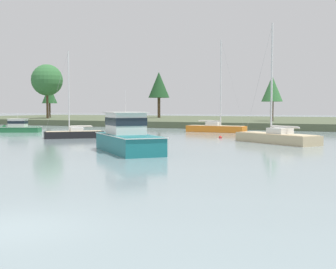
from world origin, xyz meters
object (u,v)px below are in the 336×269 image
(cruiser_teal, at_px, (125,142))
(sailboat_orange, at_px, (216,130))
(mooring_buoy_red, at_px, (220,137))
(dinghy_grey, at_px, (126,132))
(cruiser_green, at_px, (15,129))
(sailboat_sand, at_px, (276,140))
(sailboat_black, at_px, (74,136))

(cruiser_teal, bearing_deg, sailboat_orange, 96.23)
(mooring_buoy_red, bearing_deg, dinghy_grey, 161.30)
(cruiser_green, relative_size, sailboat_sand, 0.56)
(cruiser_green, distance_m, mooring_buoy_red, 28.65)
(dinghy_grey, bearing_deg, sailboat_orange, 30.18)
(cruiser_teal, height_order, sailboat_sand, sailboat_sand)
(cruiser_teal, relative_size, sailboat_sand, 0.77)
(cruiser_green, relative_size, sailboat_black, 0.66)
(dinghy_grey, bearing_deg, cruiser_green, -156.04)
(cruiser_green, bearing_deg, cruiser_teal, -30.96)
(cruiser_teal, bearing_deg, sailboat_black, 141.03)
(dinghy_grey, xyz_separation_m, mooring_buoy_red, (14.95, -5.06, -0.05))
(sailboat_orange, distance_m, cruiser_teal, 28.59)
(sailboat_black, bearing_deg, sailboat_orange, 62.29)
(sailboat_orange, distance_m, sailboat_black, 20.54)
(cruiser_green, bearing_deg, sailboat_sand, -5.62)
(sailboat_black, bearing_deg, mooring_buoy_red, 26.64)
(sailboat_sand, height_order, mooring_buoy_red, sailboat_sand)
(sailboat_sand, distance_m, mooring_buoy_red, 8.42)
(cruiser_green, bearing_deg, dinghy_grey, 23.96)
(sailboat_orange, relative_size, cruiser_teal, 1.42)
(cruiser_teal, relative_size, sailboat_black, 0.92)
(cruiser_teal, xyz_separation_m, dinghy_grey, (-13.49, 22.38, -0.57))
(sailboat_orange, xyz_separation_m, cruiser_green, (-24.07, -12.12, 0.17))
(cruiser_green, height_order, mooring_buoy_red, cruiser_green)
(sailboat_sand, bearing_deg, cruiser_green, 174.38)
(sailboat_black, height_order, sailboat_sand, sailboat_sand)
(cruiser_teal, bearing_deg, dinghy_grey, 121.08)
(sailboat_orange, bearing_deg, sailboat_sand, -53.30)
(sailboat_black, bearing_deg, dinghy_grey, 93.93)
(dinghy_grey, distance_m, mooring_buoy_red, 15.79)
(dinghy_grey, distance_m, sailboat_black, 12.17)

